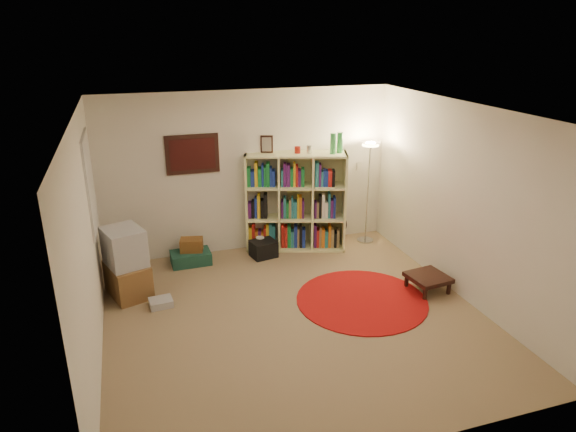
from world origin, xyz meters
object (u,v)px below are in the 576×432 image
Objects in this scene: suitcase at (191,258)px; bookshelf at (294,203)px; floor_lamp at (370,159)px; tv_stand at (126,264)px; side_table at (428,278)px; floor_fan at (336,226)px.

bookshelf is at bearing 2.64° from suitcase.
tv_stand is (-3.79, -0.70, -0.94)m from floor_lamp.
floor_lamp is 3.06× the size of side_table.
suitcase is (-2.46, -0.27, -0.12)m from floor_fan.
floor_lamp is 2.84× the size of suitcase.
bookshelf is at bearing 122.70° from side_table.
side_table is (0.04, -1.81, -1.20)m from floor_lamp.
bookshelf is 1.99× the size of tv_stand.
suitcase is at bearing 148.00° from side_table.
suitcase is at bearing 19.45° from tv_stand.
side_table is at bearing -88.62° from floor_lamp.
side_table is at bearing -39.57° from bookshelf.
floor_lamp is at bearing 91.38° from side_table.
tv_stand is at bearing -157.03° from floor_fan.
floor_lamp is at bearing 11.52° from bookshelf.
suitcase is at bearing -158.27° from bookshelf.
floor_fan is 0.71× the size of suitcase.
side_table reaches higher than suitcase.
tv_stand is at bearing -144.41° from bookshelf.
floor_fan is at bearing 146.18° from floor_lamp.
side_table is at bearing -70.83° from floor_fan.
floor_fan is at bearing 28.41° from bookshelf.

